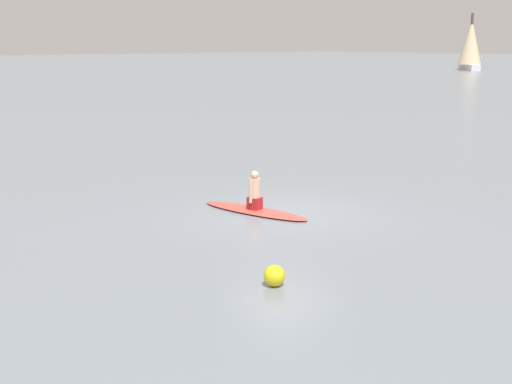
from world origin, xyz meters
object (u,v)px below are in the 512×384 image
Objects in this scene: sailboat_far_right at (471,44)px; buoy_marker at (274,276)px; person_paddler at (255,192)px; surfboard at (255,211)px.

sailboat_far_right reaches higher than buoy_marker.
person_paddler is 91.63m from sailboat_far_right.
sailboat_far_right reaches higher than surfboard.
sailboat_far_right is 21.22× the size of buoy_marker.
buoy_marker is at bearing 131.28° from person_paddler.
person_paddler is at bearing 0.00° from surfboard.
person_paddler is at bearing 152.25° from sailboat_far_right.
person_paddler is 0.12× the size of sailboat_far_right.
surfboard is 8.21× the size of buoy_marker.
surfboard is 3.22× the size of person_paddler.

